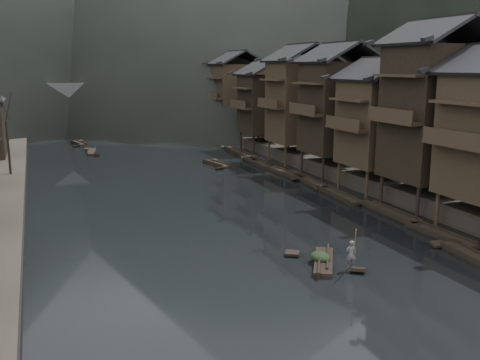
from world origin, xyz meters
name	(u,v)px	position (x,y,z in m)	size (l,w,h in m)	color
water	(273,255)	(0.00, 0.00, 0.00)	(300.00, 300.00, 0.00)	black
right_bank	(371,138)	(35.00, 40.00, 0.90)	(40.00, 200.00, 1.80)	#2D2823
stilt_houses	(348,95)	(17.28, 19.15, 8.89)	(9.00, 67.60, 15.95)	black
moored_sampans	(295,177)	(12.13, 20.80, 0.20)	(3.11, 59.96, 0.47)	black
midriver_boats	(124,147)	(-1.47, 49.90, 0.20)	(16.42, 40.36, 0.45)	black
stone_bridge	(112,104)	(0.00, 72.00, 5.11)	(40.00, 6.00, 9.00)	#4C4C4F
hero_sampan	(324,261)	(2.15, -2.66, 0.20)	(3.39, 4.83, 0.44)	black
cargo_heap	(320,251)	(2.03, -2.46, 0.77)	(1.13, 1.47, 0.68)	black
boatman	(351,250)	(3.08, -4.20, 1.28)	(0.62, 0.40, 1.69)	#5A5A5C
bamboo_pole	(356,208)	(3.28, -4.20, 3.82)	(0.06, 0.06, 4.31)	#8C7A51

